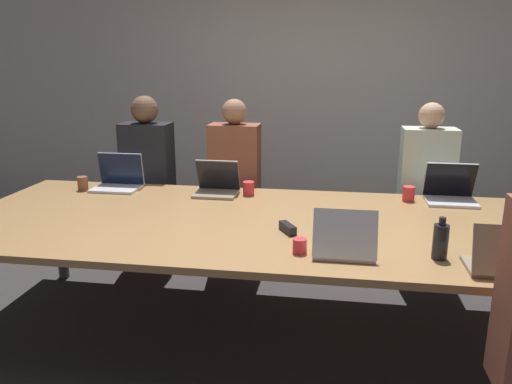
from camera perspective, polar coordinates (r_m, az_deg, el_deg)
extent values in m
plane|color=#383333|center=(3.35, 2.44, -15.79)|extent=(24.00, 24.00, 0.00)
cube|color=beige|center=(5.14, 5.60, 11.42)|extent=(12.00, 0.06, 2.80)
cube|color=#9E7547|center=(3.04, 2.59, -3.70)|extent=(3.98, 1.53, 0.04)
cylinder|color=#4C4C51|center=(4.27, -21.49, -4.58)|extent=(0.08, 0.08, 0.72)
cube|color=gray|center=(2.61, 26.28, -7.79)|extent=(0.32, 0.22, 0.02)
cube|color=gray|center=(2.48, 27.22, -6.02)|extent=(0.33, 0.07, 0.22)
cube|color=black|center=(2.49, 27.14, -5.99)|extent=(0.32, 0.06, 0.22)
cylinder|color=black|center=(2.61, 20.33, -5.36)|extent=(0.07, 0.07, 0.17)
cylinder|color=black|center=(2.57, 20.54, -3.14)|extent=(0.03, 0.03, 0.04)
cube|color=gray|center=(3.60, -4.62, -0.24)|extent=(0.30, 0.24, 0.02)
cube|color=gray|center=(3.65, -4.35, 2.00)|extent=(0.31, 0.10, 0.23)
cube|color=black|center=(3.64, -4.38, 1.90)|extent=(0.30, 0.10, 0.23)
cube|color=#2D2D38|center=(4.24, -2.34, -5.58)|extent=(0.32, 0.24, 0.45)
cube|color=brown|center=(4.07, -2.43, 2.43)|extent=(0.40, 0.24, 0.76)
sphere|color=#9E7051|center=(3.99, -2.51, 9.17)|extent=(0.20, 0.20, 0.20)
cylinder|color=red|center=(3.59, -0.85, 0.41)|extent=(0.08, 0.08, 0.10)
cube|color=silver|center=(3.88, -15.70, 0.36)|extent=(0.34, 0.24, 0.02)
cube|color=silver|center=(3.95, -15.15, 2.61)|extent=(0.35, 0.04, 0.24)
cube|color=#0F1933|center=(3.94, -15.21, 2.55)|extent=(0.34, 0.04, 0.24)
cube|color=#2D2D38|center=(4.39, -11.82, -5.16)|extent=(0.32, 0.24, 0.45)
cube|color=#232328|center=(4.22, -12.25, 2.57)|extent=(0.40, 0.24, 0.76)
sphere|color=brown|center=(4.15, -12.62, 9.19)|extent=(0.22, 0.22, 0.22)
cylinder|color=brown|center=(3.94, -19.19, 0.93)|extent=(0.08, 0.08, 0.10)
cube|color=silver|center=(2.57, 9.98, -6.74)|extent=(0.30, 0.24, 0.02)
cube|color=silver|center=(2.44, 10.14, -4.77)|extent=(0.31, 0.09, 0.23)
cube|color=silver|center=(2.46, 10.13, -4.78)|extent=(0.30, 0.09, 0.23)
cylinder|color=red|center=(2.54, 5.02, -6.16)|extent=(0.07, 0.07, 0.08)
cube|color=silver|center=(3.65, 21.35, -1.05)|extent=(0.33, 0.26, 0.02)
cube|color=silver|center=(3.70, 21.26, 1.34)|extent=(0.34, 0.10, 0.25)
cube|color=black|center=(3.69, 21.28, 1.25)|extent=(0.33, 0.10, 0.24)
cube|color=#2D2D38|center=(4.22, 18.18, -6.44)|extent=(0.32, 0.24, 0.45)
cube|color=beige|center=(4.05, 18.87, 1.57)|extent=(0.40, 0.24, 0.76)
sphere|color=tan|center=(3.97, 19.45, 8.26)|extent=(0.19, 0.19, 0.19)
cylinder|color=red|center=(3.60, 17.05, -0.19)|extent=(0.08, 0.08, 0.10)
cube|color=black|center=(2.83, 3.63, -4.14)|extent=(0.11, 0.15, 0.05)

